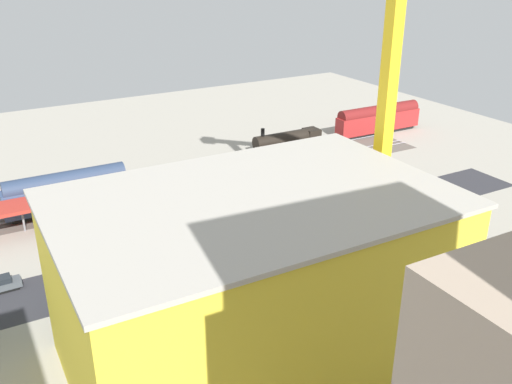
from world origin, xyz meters
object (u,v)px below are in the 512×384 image
(street_tree_5, at_px, (72,271))
(freight_coach_far, at_px, (67,190))
(parked_car_5, at_px, (0,285))
(box_truck_1, at_px, (110,292))
(locomotive, at_px, (290,141))
(platform_canopy_near, at_px, (134,184))
(box_truck_0, at_px, (177,267))
(street_tree_2, at_px, (71,270))
(tower_crane, at_px, (401,78))
(construction_building, at_px, (254,283))
(traffic_light, at_px, (232,231))
(parked_car_3, at_px, (139,249))
(passenger_coach, at_px, (378,119))
(parked_car_4, at_px, (74,266))
(street_tree_3, at_px, (189,236))
(parked_car_2, at_px, (201,236))
(parked_car_0, at_px, (301,210))
(street_tree_0, at_px, (159,250))
(parked_car_1, at_px, (251,221))
(street_tree_1, at_px, (147,246))

(street_tree_5, bearing_deg, freight_coach_far, -101.03)
(parked_car_5, relative_size, box_truck_1, 0.45)
(locomotive, relative_size, box_truck_1, 1.50)
(platform_canopy_near, xyz_separation_m, parked_car_5, (20.45, 13.77, -3.01))
(box_truck_0, xyz_separation_m, street_tree_2, (11.57, 0.23, 3.24))
(freight_coach_far, distance_m, tower_crane, 49.82)
(locomotive, xyz_separation_m, box_truck_1, (44.54, 33.03, -0.22))
(construction_building, distance_m, traffic_light, 17.25)
(platform_canopy_near, bearing_deg, parked_car_5, 33.96)
(parked_car_3, height_order, parked_car_5, parked_car_5)
(box_truck_1, bearing_deg, street_tree_5, 4.99)
(tower_crane, bearing_deg, parked_car_5, -24.99)
(passenger_coach, height_order, parked_car_4, passenger_coach)
(parked_car_4, bearing_deg, street_tree_2, 78.10)
(box_truck_1, bearing_deg, parked_car_5, -41.24)
(construction_building, bearing_deg, street_tree_3, -90.91)
(platform_canopy_near, distance_m, parked_car_2, 15.11)
(parked_car_3, xyz_separation_m, parked_car_4, (8.04, 0.25, 0.08))
(parked_car_0, distance_m, box_truck_0, 23.19)
(box_truck_0, distance_m, box_truck_1, 8.24)
(freight_coach_far, bearing_deg, box_truck_0, 104.23)
(freight_coach_far, bearing_deg, construction_building, 100.22)
(parked_car_3, xyz_separation_m, construction_building, (-2.91, 23.85, 7.25))
(box_truck_0, relative_size, street_tree_0, 1.35)
(tower_crane, bearing_deg, traffic_light, -36.50)
(street_tree_2, relative_size, traffic_light, 1.08)
(parked_car_1, bearing_deg, street_tree_2, 17.12)
(street_tree_1, height_order, street_tree_2, street_tree_1)
(parked_car_1, height_order, street_tree_1, street_tree_1)
(street_tree_0, height_order, street_tree_1, street_tree_1)
(freight_coach_far, distance_m, parked_car_4, 18.42)
(locomotive, distance_m, passenger_coach, 21.73)
(parked_car_4, bearing_deg, street_tree_0, 134.19)
(parked_car_1, relative_size, tower_crane, 0.12)
(parked_car_1, bearing_deg, box_truck_0, 28.55)
(passenger_coach, relative_size, parked_car_1, 4.18)
(parked_car_3, relative_size, traffic_light, 0.63)
(box_truck_1, relative_size, street_tree_3, 1.22)
(parked_car_4, height_order, parked_car_5, parked_car_4)
(freight_coach_far, bearing_deg, traffic_light, 117.73)
(tower_crane, relative_size, box_truck_1, 4.01)
(platform_canopy_near, bearing_deg, construction_building, 87.99)
(parked_car_3, height_order, street_tree_1, street_tree_1)
(street_tree_3, relative_size, traffic_light, 1.22)
(platform_canopy_near, bearing_deg, freight_coach_far, -25.27)
(parked_car_5, height_order, tower_crane, tower_crane)
(street_tree_0, bearing_deg, street_tree_3, 178.11)
(locomotive, relative_size, passenger_coach, 0.76)
(traffic_light, bearing_deg, street_tree_2, -0.09)
(freight_coach_far, xyz_separation_m, traffic_light, (-13.55, 25.78, 1.32))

